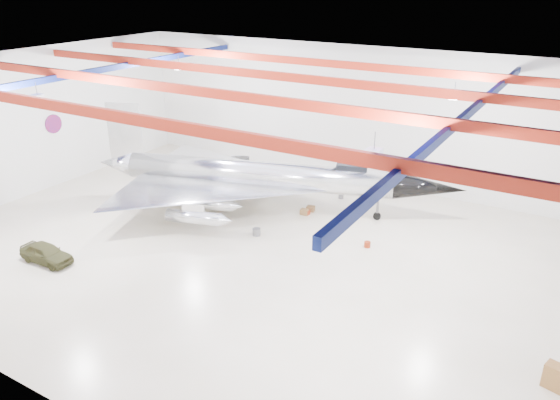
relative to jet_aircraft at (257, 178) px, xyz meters
The scene contains 17 objects.
floor 6.96m from the jet_aircraft, 61.21° to the right, with size 40.00×40.00×0.00m, color #BAB194.
wall_back 10.27m from the jet_aircraft, 71.29° to the left, with size 40.00×40.00×0.00m, color silver.
wall_left 18.07m from the jet_aircraft, 161.26° to the right, with size 30.00×30.00×0.00m, color silver.
ceiling 10.78m from the jet_aircraft, 61.21° to the right, with size 40.00×40.00×0.00m, color #0A0F38.
ceiling_structure 10.25m from the jet_aircraft, 61.21° to the right, with size 39.50×29.50×1.08m.
wall_roundel 17.40m from the jet_aircraft, 167.51° to the right, with size 1.50×1.50×0.10m, color #B21414.
jet_aircraft is the anchor object (origin of this frame).
jeep 14.83m from the jet_aircraft, 116.08° to the right, with size 1.41×3.52×1.20m, color #39391C.
desk 23.19m from the jet_aircraft, 24.27° to the right, with size 1.21×0.60×1.11m, color brown.
crate_ply 4.47m from the jet_aircraft, 167.14° to the right, with size 0.46×0.37×0.32m, color olive.
toolbox_red 4.35m from the jet_aircraft, 14.85° to the left, with size 0.46×0.36×0.32m, color maroon.
engine_drum 4.93m from the jet_aircraft, 57.63° to the right, with size 0.53×0.53×0.48m, color #59595B.
parts_bin 4.52m from the jet_aircraft, 24.36° to the left, with size 0.56×0.45×0.39m, color olive.
crate_small 5.30m from the jet_aircraft, 141.38° to the left, with size 0.40×0.32×0.28m, color #59595B.
tool_chest 9.72m from the jet_aircraft, ahead, with size 0.41×0.41×0.37m, color maroon.
oil_barrel 4.23m from the jet_aircraft, 13.73° to the left, with size 0.57×0.45×0.40m, color olive.
spares_box 7.05m from the jet_aircraft, 48.09° to the left, with size 0.39×0.39×0.35m, color #59595B.
Camera 1 is at (17.16, -25.15, 16.07)m, focal length 35.00 mm.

